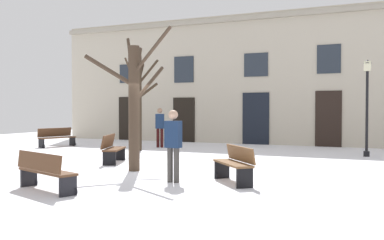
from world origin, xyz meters
TOP-DOWN VIEW (x-y plane):
  - ground_plane at (0.00, 0.00)m, footprint 36.33×36.33m
  - building_facade at (0.00, 9.77)m, footprint 22.71×0.60m
  - tree_left_of_center at (-3.59, 4.41)m, footprint 1.45×1.66m
  - tree_center at (-0.56, -0.92)m, footprint 2.62×2.01m
  - streetlamp at (5.38, 5.81)m, footprint 0.30×0.30m
  - bench_near_lamp at (-8.06, 4.43)m, footprint 0.99×1.83m
  - bench_far_corner at (-0.64, -4.47)m, footprint 1.87×1.03m
  - bench_by_litter_bin at (-2.16, 0.34)m, footprint 1.02×1.61m
  - bench_facing_shops at (2.77, -1.75)m, footprint 1.38×1.50m
  - person_crossing_plaza at (1.38, -2.29)m, footprint 0.39×0.24m
  - person_by_shop_door at (-3.47, 6.05)m, footprint 0.43×0.33m

SIDE VIEW (x-z plane):
  - ground_plane at x=0.00m, z-range 0.00..0.00m
  - bench_near_lamp at x=-8.06m, z-range 0.01..0.89m
  - bench_far_corner at x=-0.64m, z-range 0.02..0.87m
  - bench_facing_shops at x=2.77m, z-range 0.02..0.91m
  - bench_by_litter_bin at x=-2.16m, z-range 0.00..0.94m
  - person_crossing_plaza at x=1.38m, z-range 0.10..1.86m
  - person_by_shop_door at x=-3.47m, z-range 0.11..1.92m
  - tree_center at x=-0.56m, z-range 0.02..4.06m
  - tree_left_of_center at x=-3.59m, z-range 0.17..4.19m
  - streetlamp at x=5.38m, z-range 0.41..4.01m
  - building_facade at x=0.00m, z-range 0.04..6.59m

